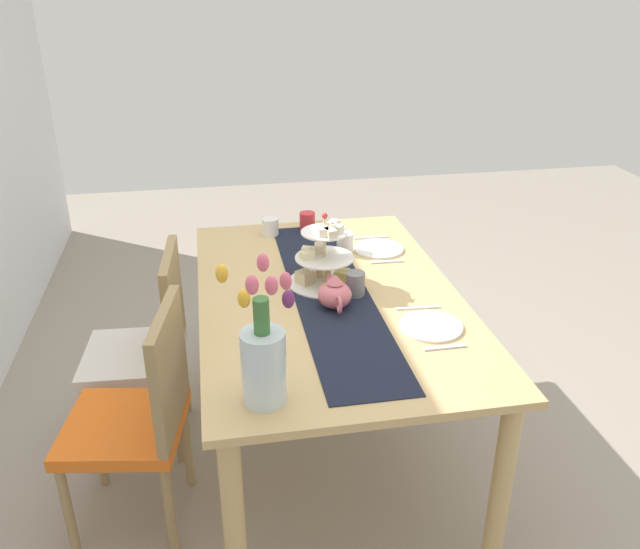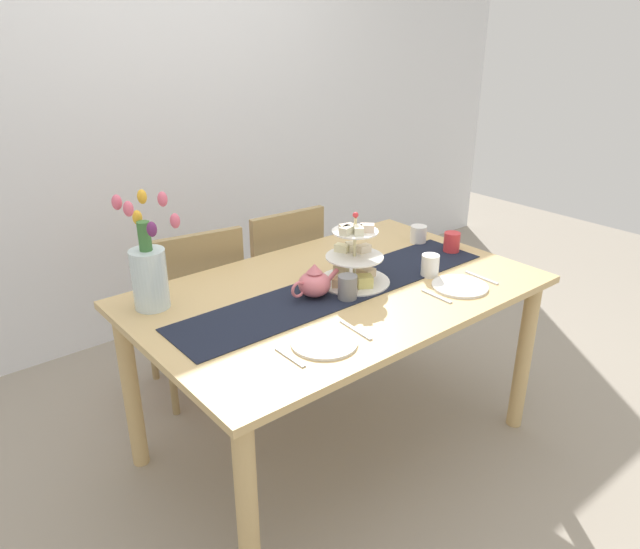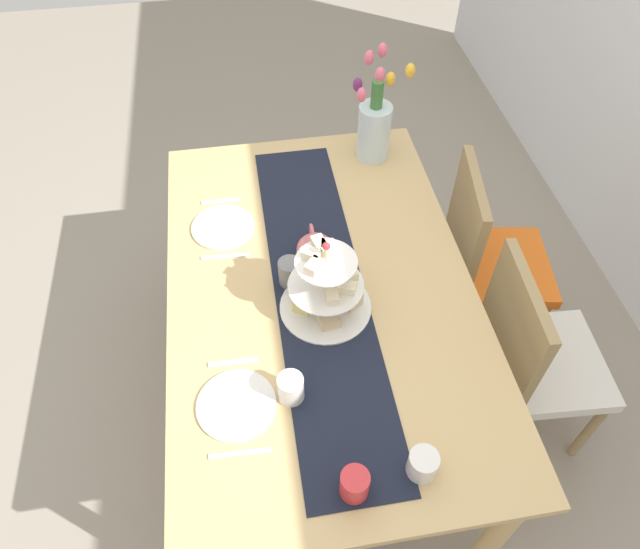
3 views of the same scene
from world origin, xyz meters
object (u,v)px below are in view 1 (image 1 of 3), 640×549
object	(u,v)px
chair_left	(142,412)
fork_left	(445,347)
mug_grey	(355,284)
dinner_plate_right	(378,249)
knife_right	(371,238)
mug_white_text	(345,243)
tulip_vase	(263,356)
dinner_plate_left	(431,326)
knife_left	(418,308)
tiered_cake_stand	(324,262)
chair_right	(149,342)
cream_jug	(270,227)
teapot	(335,294)
fork_right	(387,262)
mug_orange	(307,222)
dining_table	(328,316)

from	to	relation	value
chair_left	fork_left	bearing A→B (deg)	-101.00
chair_left	mug_grey	xyz separation A→B (m)	(0.24, -0.84, 0.33)
dinner_plate_right	knife_right	bearing A→B (deg)	0.00
mug_grey	mug_white_text	bearing A→B (deg)	-6.91
tulip_vase	dinner_plate_left	bearing A→B (deg)	-62.85
fork_left	mug_white_text	xyz separation A→B (m)	(0.87, 0.16, 0.04)
fork_left	knife_left	xyz separation A→B (m)	(0.29, 0.00, 0.00)
dinner_plate_left	knife_left	xyz separation A→B (m)	(0.14, 0.00, -0.00)
mug_white_text	tiered_cake_stand	bearing A→B (deg)	152.74
chair_right	mug_white_text	distance (m)	0.96
chair_left	cream_jug	distance (m)	1.15
cream_jug	teapot	bearing A→B (deg)	-168.55
fork_right	teapot	bearing A→B (deg)	140.12
cream_jug	dinner_plate_right	world-z (taller)	cream_jug
dinner_plate_left	mug_orange	size ratio (longest dim) A/B	2.42
dining_table	cream_jug	size ratio (longest dim) A/B	19.31
chair_left	dinner_plate_right	world-z (taller)	chair_left
dining_table	fork_left	distance (m)	0.58
fork_left	knife_right	bearing A→B (deg)	0.00
dining_table	chair_left	size ratio (longest dim) A/B	1.80
mug_grey	mug_white_text	xyz separation A→B (m)	(0.43, -0.05, -0.00)
fork_right	chair_left	bearing A→B (deg)	116.39
tulip_vase	dinner_plate_left	xyz separation A→B (m)	(0.32, -0.63, -0.15)
knife_left	knife_right	size ratio (longest dim) A/B	1.00
teapot	chair_left	bearing A→B (deg)	101.40
fork_left	knife_left	size ratio (longest dim) A/B	0.88
knife_right	mug_orange	size ratio (longest dim) A/B	1.79
teapot	cream_jug	size ratio (longest dim) A/B	2.80
fork_right	mug_orange	bearing A→B (deg)	32.97
chair_left	chair_right	distance (m)	0.49
teapot	fork_left	size ratio (longest dim) A/B	1.59
mug_orange	mug_white_text	bearing A→B (deg)	-157.31
dinner_plate_left	knife_left	world-z (taller)	dinner_plate_left
dining_table	knife_right	distance (m)	0.63
mug_white_text	knife_right	bearing A→B (deg)	-47.00
dining_table	teapot	world-z (taller)	teapot
fork_left	tulip_vase	bearing A→B (deg)	105.85
knife_right	dinner_plate_left	bearing A→B (deg)	180.00
dinner_plate_right	mug_white_text	bearing A→B (deg)	91.51
chair_right	mug_grey	xyz separation A→B (m)	(-0.25, -0.84, 0.33)
mug_orange	dinner_plate_right	bearing A→B (deg)	-135.90
tiered_cake_stand	mug_orange	bearing A→B (deg)	-2.89
cream_jug	mug_grey	bearing A→B (deg)	-159.69
tiered_cake_stand	knife_left	world-z (taller)	tiered_cake_stand
knife_right	mug_grey	bearing A→B (deg)	159.83
tiered_cake_stand	mug_grey	xyz separation A→B (m)	(-0.13, -0.10, -0.05)
tiered_cake_stand	chair_right	bearing A→B (deg)	80.17
dining_table	mug_grey	world-z (taller)	mug_grey
mug_orange	dinner_plate_left	bearing A→B (deg)	-164.42
mug_orange	fork_left	bearing A→B (deg)	-166.28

